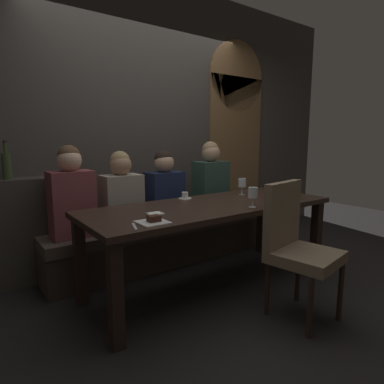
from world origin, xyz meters
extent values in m
plane|color=black|center=(0.00, 0.00, 0.00)|extent=(9.00, 9.00, 0.00)
cube|color=#423D38|center=(0.00, 1.22, 1.50)|extent=(6.00, 0.12, 3.00)
cube|color=brown|center=(1.35, 1.15, 1.05)|extent=(0.90, 0.05, 2.10)
cylinder|color=brown|center=(1.35, 1.15, 2.10)|extent=(0.90, 0.05, 0.90)
cube|color=black|center=(-1.03, -0.35, 0.35)|extent=(0.08, 0.08, 0.69)
cube|color=black|center=(1.03, -0.35, 0.35)|extent=(0.08, 0.08, 0.69)
cube|color=black|center=(-1.03, 0.35, 0.35)|extent=(0.08, 0.08, 0.69)
cube|color=black|center=(1.03, 0.35, 0.35)|extent=(0.08, 0.08, 0.69)
cube|color=#302119|center=(0.00, 0.00, 0.72)|extent=(2.20, 0.84, 0.04)
cube|color=#312A23|center=(0.00, 0.70, 0.17)|extent=(2.50, 0.40, 0.35)
cube|color=#473D33|center=(0.00, 0.70, 0.40)|extent=(2.50, 0.44, 0.10)
cylinder|color=#302119|center=(0.03, -0.98, 0.21)|extent=(0.04, 0.04, 0.42)
cylinder|color=#302119|center=(0.39, -0.98, 0.21)|extent=(0.04, 0.04, 0.42)
cylinder|color=#302119|center=(0.03, -0.62, 0.21)|extent=(0.04, 0.04, 0.42)
cylinder|color=#302119|center=(0.39, -0.62, 0.21)|extent=(0.04, 0.04, 0.42)
cube|color=#7F6B51|center=(0.21, -0.80, 0.46)|extent=(0.51, 0.51, 0.08)
cube|color=#7F6B51|center=(0.18, -0.61, 0.74)|extent=(0.44, 0.14, 0.48)
cube|color=brown|center=(-0.97, 0.71, 0.74)|extent=(0.36, 0.24, 0.57)
sphere|color=#DBB293|center=(-0.97, 0.71, 1.11)|extent=(0.20, 0.20, 0.20)
sphere|color=brown|center=(-0.97, 0.72, 1.15)|extent=(0.18, 0.18, 0.18)
cube|color=#9E9384|center=(-0.52, 0.68, 0.71)|extent=(0.36, 0.24, 0.51)
sphere|color=tan|center=(-0.52, 0.68, 1.06)|extent=(0.20, 0.20, 0.20)
sphere|color=#9E7F56|center=(-0.52, 0.69, 1.09)|extent=(0.18, 0.18, 0.18)
cube|color=#192342|center=(-0.03, 0.72, 0.70)|extent=(0.36, 0.24, 0.51)
sphere|color=tan|center=(-0.03, 0.72, 1.05)|extent=(0.20, 0.20, 0.20)
sphere|color=black|center=(-0.03, 0.73, 1.09)|extent=(0.18, 0.18, 0.18)
cube|color=#2D473D|center=(0.54, 0.67, 0.75)|extent=(0.36, 0.24, 0.60)
sphere|color=tan|center=(0.54, 0.67, 1.14)|extent=(0.20, 0.20, 0.20)
sphere|color=#9E7F56|center=(0.54, 0.68, 1.17)|extent=(0.18, 0.18, 0.18)
cylinder|color=#384728|center=(-1.39, 1.03, 1.06)|extent=(0.08, 0.08, 0.22)
cylinder|color=#384728|center=(-1.39, 1.03, 1.21)|extent=(0.03, 0.03, 0.09)
cylinder|color=black|center=(-1.39, 1.03, 1.27)|extent=(0.03, 0.03, 0.02)
cylinder|color=silver|center=(0.79, -0.23, 0.74)|extent=(0.06, 0.06, 0.00)
cylinder|color=silver|center=(0.79, -0.23, 0.78)|extent=(0.01, 0.01, 0.07)
cylinder|color=silver|center=(0.79, -0.23, 0.86)|extent=(0.08, 0.08, 0.08)
cylinder|color=maroon|center=(0.79, -0.23, 0.84)|extent=(0.07, 0.07, 0.04)
cylinder|color=silver|center=(0.55, 0.19, 0.74)|extent=(0.06, 0.06, 0.00)
cylinder|color=silver|center=(0.55, 0.19, 0.78)|extent=(0.01, 0.01, 0.07)
cylinder|color=silver|center=(0.55, 0.19, 0.86)|extent=(0.08, 0.08, 0.08)
cylinder|color=silver|center=(0.18, -0.31, 0.74)|extent=(0.06, 0.06, 0.00)
cylinder|color=silver|center=(0.18, -0.31, 0.78)|extent=(0.01, 0.01, 0.07)
cylinder|color=silver|center=(0.18, -0.31, 0.86)|extent=(0.08, 0.08, 0.08)
cylinder|color=white|center=(-0.05, 0.32, 0.74)|extent=(0.12, 0.12, 0.01)
cylinder|color=white|center=(-0.05, 0.32, 0.78)|extent=(0.06, 0.06, 0.06)
cylinder|color=brown|center=(-0.05, 0.32, 0.80)|extent=(0.05, 0.05, 0.01)
cube|color=white|center=(-0.73, -0.28, 0.74)|extent=(0.19, 0.19, 0.01)
cube|color=#381E14|center=(-0.72, -0.28, 0.77)|extent=(0.08, 0.06, 0.04)
cube|color=silver|center=(-0.87, -0.30, 0.74)|extent=(0.07, 0.17, 0.01)
cube|color=silver|center=(-0.59, -0.06, 0.74)|extent=(0.11, 0.10, 0.01)
camera|label=1|loc=(-1.74, -2.13, 1.28)|focal=30.60mm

